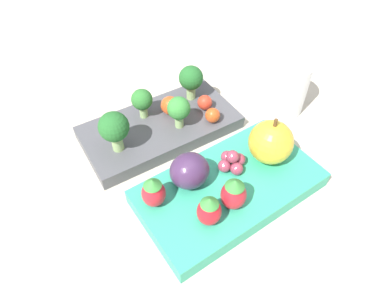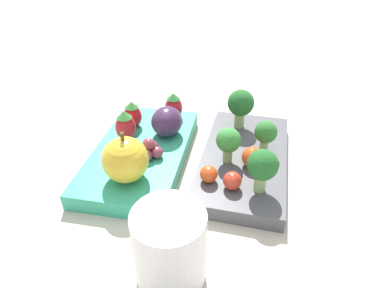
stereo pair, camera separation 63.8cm
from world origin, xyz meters
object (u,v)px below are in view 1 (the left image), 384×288
Objects in this scene: broccoli_floret_0 at (114,128)px; broccoli_floret_1 at (142,100)px; broccoli_floret_2 at (179,109)px; grape_cluster at (232,161)px; cherry_tomato_0 at (170,105)px; drinking_cup at (285,87)px; bento_box_savoury at (160,127)px; bento_box_fruit at (229,188)px; broccoli_floret_3 at (191,79)px; plum at (189,171)px; strawberry_1 at (209,210)px; cherry_tomato_2 at (213,115)px; apple at (271,142)px; cherry_tomato_1 at (205,102)px; strawberry_2 at (153,192)px; strawberry_0 at (231,194)px.

broccoli_floret_1 is (0.06, 0.04, -0.01)m from broccoli_floret_0.
broccoli_floret_2 is 1.28× the size of grape_cluster.
drinking_cup is (0.17, -0.05, 0.01)m from cherry_tomato_0.
grape_cluster is (0.02, -0.10, -0.02)m from broccoli_floret_2.
broccoli_floret_0 is (-0.07, -0.02, 0.05)m from bento_box_savoury.
bento_box_fruit is 0.13m from broccoli_floret_2.
cherry_tomato_0 is at bearing 92.24° from bento_box_fruit.
bento_box_fruit is 4.25× the size of broccoli_floret_3.
bento_box_savoury is at bearing 83.13° from plum.
broccoli_floret_1 reaches higher than strawberry_1.
broccoli_floret_1 reaches higher than cherry_tomato_2.
plum is at bearing 173.32° from apple.
strawberry_1 is (-0.09, -0.17, 0.01)m from cherry_tomato_1.
cherry_tomato_1 is 0.53× the size of strawberry_2.
strawberry_2 and plum have the same top height.
cherry_tomato_0 is at bearing 19.47° from broccoli_floret_0.
bento_box_fruit reaches higher than bento_box_savoury.
bento_box_savoury is at bearing 62.85° from strawberry_2.
strawberry_1 is at bearing -147.67° from drinking_cup.
bento_box_fruit is 5.58× the size of strawberry_2.
apple reaches higher than plum.
broccoli_floret_0 is 0.16m from strawberry_1.
apple is 0.09m from strawberry_0.
strawberry_1 and strawberry_2 have the same top height.
cherry_tomato_2 is at bearing 69.95° from bento_box_fruit.
cherry_tomato_2 is at bearing 104.99° from apple.
broccoli_floret_0 is 2.69× the size of cherry_tomato_1.
strawberry_1 is (-0.09, -0.20, -0.01)m from broccoli_floret_3.
strawberry_0 is (-0.02, -0.03, 0.03)m from bento_box_fruit.
broccoli_floret_3 reaches higher than strawberry_0.
broccoli_floret_0 is 1.25× the size of plum.
drinking_cup reaches higher than strawberry_0.
broccoli_floret_3 reaches higher than strawberry_2.
bento_box_savoury is 5.48× the size of strawberry_1.
broccoli_floret_1 is 1.11× the size of strawberry_1.
bento_box_fruit is 5.24× the size of strawberry_0.
broccoli_floret_3 is 0.07m from cherry_tomato_2.
grape_cluster is at bearing -77.56° from broccoli_floret_2.
broccoli_floret_2 is 0.60× the size of drinking_cup.
broccoli_floret_3 is 0.68× the size of drinking_cup.
grape_cluster is 0.47× the size of drinking_cup.
strawberry_2 is (-0.04, 0.05, 0.00)m from strawberry_1.
broccoli_floret_2 is 0.16m from strawberry_1.
cherry_tomato_0 is 0.18m from strawberry_0.
grape_cluster is (0.03, 0.05, -0.01)m from strawberry_0.
cherry_tomato_2 is 0.10m from apple.
broccoli_floret_0 reaches higher than strawberry_1.
strawberry_1 is (-0.04, -0.18, 0.01)m from cherry_tomato_0.
broccoli_floret_1 is at bearing 90.30° from plum.
broccoli_floret_3 reaches higher than strawberry_1.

